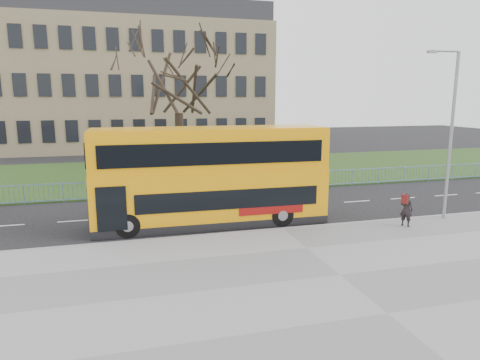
# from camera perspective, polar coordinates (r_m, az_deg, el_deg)

# --- Properties ---
(ground) EXTENTS (120.00, 120.00, 0.00)m
(ground) POSITION_cam_1_polar(r_m,az_deg,el_deg) (20.42, 4.18, -5.52)
(ground) COLOR black
(ground) RESTS_ON ground
(pavement) EXTENTS (80.00, 10.50, 0.12)m
(pavement) POSITION_cam_1_polar(r_m,az_deg,el_deg) (14.58, 13.16, -12.41)
(pavement) COLOR slate
(pavement) RESTS_ON ground
(kerb) EXTENTS (80.00, 0.20, 0.14)m
(kerb) POSITION_cam_1_polar(r_m,az_deg,el_deg) (19.01, 5.73, -6.57)
(kerb) COLOR gray
(kerb) RESTS_ON ground
(grass_verge) EXTENTS (80.00, 15.40, 0.08)m
(grass_verge) POSITION_cam_1_polar(r_m,az_deg,el_deg) (33.91, -3.80, 1.15)
(grass_verge) COLOR #253D16
(grass_verge) RESTS_ON ground
(guard_railing) EXTENTS (40.00, 0.12, 1.10)m
(guard_railing) POSITION_cam_1_polar(r_m,az_deg,el_deg) (26.43, -0.52, -0.48)
(guard_railing) COLOR #6790B7
(guard_railing) RESTS_ON ground
(bare_tree) EXTENTS (7.85, 7.85, 11.21)m
(bare_tree) POSITION_cam_1_polar(r_m,az_deg,el_deg) (28.70, -8.20, 10.63)
(bare_tree) COLOR black
(bare_tree) RESTS_ON grass_verge
(civic_building) EXTENTS (30.00, 15.00, 14.00)m
(civic_building) POSITION_cam_1_polar(r_m,az_deg,el_deg) (53.52, -13.77, 11.90)
(civic_building) COLOR #837153
(civic_building) RESTS_ON ground
(yellow_bus) EXTENTS (10.55, 2.72, 4.40)m
(yellow_bus) POSITION_cam_1_polar(r_m,az_deg,el_deg) (19.48, -3.88, 0.82)
(yellow_bus) COLOR #F59C0A
(yellow_bus) RESTS_ON ground
(pedestrian) EXTENTS (0.61, 0.66, 1.51)m
(pedestrian) POSITION_cam_1_polar(r_m,az_deg,el_deg) (20.46, 21.30, -3.68)
(pedestrian) COLOR black
(pedestrian) RESTS_ON pavement
(street_lamp) EXTENTS (1.64, 0.23, 7.72)m
(street_lamp) POSITION_cam_1_polar(r_m,az_deg,el_deg) (21.95, 26.18, 6.11)
(street_lamp) COLOR gray
(street_lamp) RESTS_ON pavement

